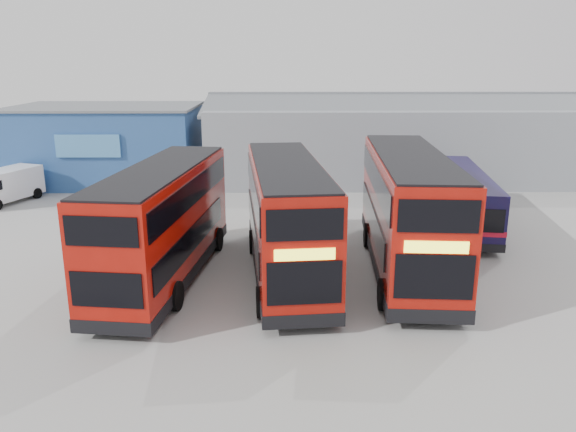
{
  "coord_description": "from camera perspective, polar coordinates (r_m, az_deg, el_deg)",
  "views": [
    {
      "loc": [
        -2.06,
        -20.49,
        8.16
      ],
      "look_at": [
        -1.84,
        1.08,
        2.1
      ],
      "focal_mm": 35.0,
      "sensor_mm": 36.0,
      "label": 1
    }
  ],
  "objects": [
    {
      "name": "maintenance_shed",
      "position": [
        42.09,
        13.38,
        7.68
      ],
      "size": [
        30.5,
        12.0,
        5.89
      ],
      "color": "gray",
      "rests_on": "ground"
    },
    {
      "name": "office_block",
      "position": [
        40.68,
        -17.78,
        7.06
      ],
      "size": [
        12.3,
        8.32,
        5.12
      ],
      "color": "navy",
      "rests_on": "ground"
    },
    {
      "name": "single_decker_blue",
      "position": [
        29.46,
        17.01,
        1.64
      ],
      "size": [
        3.67,
        10.27,
        2.73
      ],
      "rotation": [
        0.0,
        0.0,
        3.0
      ],
      "color": "#0D0C36",
      "rests_on": "ground"
    },
    {
      "name": "ground_plane",
      "position": [
        22.15,
        4.83,
        -5.98
      ],
      "size": [
        120.0,
        120.0,
        0.0
      ],
      "primitive_type": "plane",
      "color": "gray",
      "rests_on": "ground"
    },
    {
      "name": "panel_van",
      "position": [
        36.61,
        -26.85,
        2.84
      ],
      "size": [
        3.19,
        4.77,
        1.94
      ],
      "rotation": [
        0.0,
        0.0,
        -0.35
      ],
      "color": "white",
      "rests_on": "ground"
    },
    {
      "name": "double_decker_left",
      "position": [
        21.44,
        -12.55,
        -0.92
      ],
      "size": [
        3.69,
        10.53,
        4.37
      ],
      "rotation": [
        0.0,
        0.0,
        3.02
      ],
      "color": "#9D1008",
      "rests_on": "ground"
    },
    {
      "name": "double_decker_right",
      "position": [
        22.39,
        12.06,
        0.24
      ],
      "size": [
        3.42,
        11.22,
        4.68
      ],
      "rotation": [
        0.0,
        0.0,
        -0.07
      ],
      "color": "#9D1008",
      "rests_on": "ground"
    },
    {
      "name": "double_decker_centre",
      "position": [
        21.41,
        -0.13,
        -0.44
      ],
      "size": [
        3.49,
        10.7,
        4.45
      ],
      "rotation": [
        0.0,
        0.0,
        0.09
      ],
      "color": "#9D1008",
      "rests_on": "ground"
    }
  ]
}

